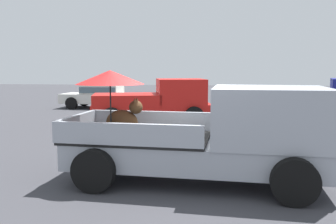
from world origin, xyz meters
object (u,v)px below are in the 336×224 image
pickup_truck_red (157,102)px  parked_sedan_near (101,95)px  pickup_truck_far (329,100)px  pickup_truck_main (215,134)px

pickup_truck_red → parked_sedan_near: 6.45m
pickup_truck_far → parked_sedan_near: pickup_truck_far is taller
pickup_truck_main → pickup_truck_far: size_ratio=1.02×
pickup_truck_red → pickup_truck_far: 7.50m
pickup_truck_far → pickup_truck_red: bearing=-152.9°
pickup_truck_far → parked_sedan_near: (-11.22, 3.45, -0.13)m
pickup_truck_main → parked_sedan_near: size_ratio=1.18×
parked_sedan_near → pickup_truck_red: bearing=130.2°
pickup_truck_main → pickup_truck_red: pickup_truck_main is taller
pickup_truck_far → pickup_truck_main: bearing=-104.2°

